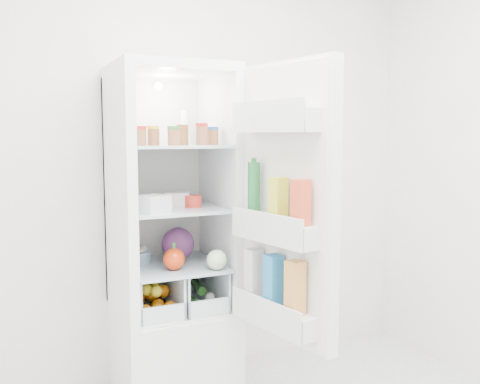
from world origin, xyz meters
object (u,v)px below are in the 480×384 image
refrigerator (170,276)px  red_cabbage (178,244)px  mushroom_bowl (138,257)px  fridge_door (284,210)px

refrigerator → red_cabbage: size_ratio=9.95×
refrigerator → mushroom_bowl: (-0.17, 0.04, 0.11)m
mushroom_bowl → red_cabbage: bearing=-4.5°
refrigerator → fridge_door: (0.36, -0.63, 0.43)m
mushroom_bowl → fridge_door: size_ratio=0.10×
refrigerator → mushroom_bowl: bearing=166.1°
mushroom_bowl → fridge_door: fridge_door is taller
red_cabbage → mushroom_bowl: red_cabbage is taller
refrigerator → red_cabbage: 0.18m
refrigerator → mushroom_bowl: size_ratio=13.20×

